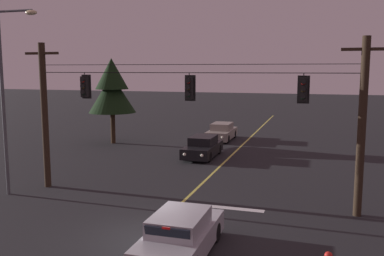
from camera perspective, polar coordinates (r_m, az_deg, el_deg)
ground_plane at (r=15.23m, az=-6.19°, el=-14.41°), size 180.00×180.00×0.00m
lane_centre_stripe at (r=24.71m, az=3.41°, el=-5.58°), size 0.14×60.00×0.01m
stop_bar_paint at (r=18.12m, az=4.35°, el=-10.67°), size 3.40×0.36×0.01m
signal_span_assembly at (r=18.37m, az=-0.91°, el=1.32°), size 16.17×0.32×7.03m
traffic_light_leftmost at (r=20.31m, az=-14.32°, el=5.44°), size 0.48×0.41×1.22m
traffic_light_left_inner at (r=18.19m, az=-0.39°, el=5.42°), size 0.48×0.41×1.22m
traffic_light_centre at (r=17.38m, az=14.81°, el=5.04°), size 0.48×0.41×1.22m
car_waiting_near_lane at (r=13.56m, az=-1.57°, el=-14.29°), size 1.80×4.33×1.39m
car_oncoming_lead at (r=27.95m, az=1.46°, el=-2.63°), size 1.80×4.42×1.39m
car_oncoming_trailing at (r=34.79m, az=4.03°, el=-0.55°), size 1.80×4.42×1.39m
street_lamp_corner at (r=20.71m, az=-23.67°, el=5.19°), size 2.11×0.30×8.41m
tree_verge_near at (r=33.36m, az=-10.77°, el=5.30°), size 3.65×3.65×6.63m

